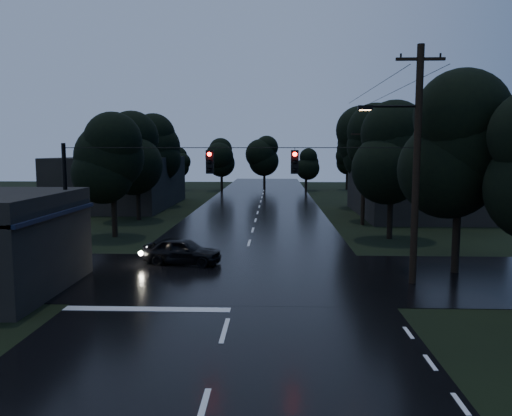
{
  "coord_description": "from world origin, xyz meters",
  "views": [
    {
      "loc": [
        1.57,
        -10.17,
        5.69
      ],
      "look_at": [
        0.61,
        14.99,
        2.77
      ],
      "focal_mm": 35.0,
      "sensor_mm": 36.0,
      "label": 1
    }
  ],
  "objects": [
    {
      "name": "span_signals",
      "position": [
        0.56,
        10.99,
        5.24
      ],
      "size": [
        15.0,
        0.37,
        1.12
      ],
      "color": "black",
      "rests_on": "ground"
    },
    {
      "name": "car",
      "position": [
        -3.06,
        14.27,
        0.67
      ],
      "size": [
        4.13,
        2.24,
        1.33
      ],
      "primitive_type": "imported",
      "rotation": [
        0.0,
        0.0,
        1.39
      ],
      "color": "black",
      "rests_on": "ground"
    },
    {
      "name": "tree_right_c",
      "position": [
        10.2,
        40.0,
        6.37
      ],
      "size": [
        4.76,
        4.76,
        10.03
      ],
      "color": "black",
      "rests_on": "ground"
    },
    {
      "name": "utility_pole_main",
      "position": [
        7.41,
        11.0,
        5.26
      ],
      "size": [
        3.5,
        0.3,
        10.0
      ],
      "color": "black",
      "rests_on": "ground"
    },
    {
      "name": "utility_pole_far",
      "position": [
        8.3,
        28.0,
        3.88
      ],
      "size": [
        2.0,
        0.3,
        7.5
      ],
      "color": "black",
      "rests_on": "ground"
    },
    {
      "name": "cross_street",
      "position": [
        0.0,
        12.0,
        0.0
      ],
      "size": [
        60.0,
        9.0,
        0.02
      ],
      "primitive_type": "cube",
      "color": "black",
      "rests_on": "ground"
    },
    {
      "name": "tree_left_b",
      "position": [
        -9.6,
        30.0,
        5.62
      ],
      "size": [
        4.2,
        4.2,
        8.85
      ],
      "color": "black",
      "rests_on": "ground"
    },
    {
      "name": "anchor_pole_left",
      "position": [
        -7.5,
        11.0,
        3.0
      ],
      "size": [
        0.18,
        0.18,
        6.0
      ],
      "primitive_type": "cylinder",
      "color": "black",
      "rests_on": "ground"
    },
    {
      "name": "main_road",
      "position": [
        0.0,
        30.0,
        0.0
      ],
      "size": [
        12.0,
        120.0,
        0.02
      ],
      "primitive_type": "cube",
      "color": "black",
      "rests_on": "ground"
    },
    {
      "name": "ground",
      "position": [
        0.0,
        0.0,
        0.0
      ],
      "size": [
        160.0,
        160.0,
        0.0
      ],
      "primitive_type": "plane",
      "color": "black",
      "rests_on": "ground"
    },
    {
      "name": "tree_right_a",
      "position": [
        9.0,
        22.0,
        5.62
      ],
      "size": [
        4.2,
        4.2,
        8.85
      ],
      "color": "black",
      "rests_on": "ground"
    },
    {
      "name": "tree_left_c",
      "position": [
        -10.2,
        40.0,
        5.99
      ],
      "size": [
        4.48,
        4.48,
        9.44
      ],
      "color": "black",
      "rests_on": "ground"
    },
    {
      "name": "building_far_left",
      "position": [
        -14.0,
        40.0,
        2.5
      ],
      "size": [
        10.0,
        16.0,
        5.0
      ],
      "primitive_type": "cube",
      "color": "black",
      "rests_on": "ground"
    },
    {
      "name": "tree_corner_near",
      "position": [
        10.0,
        13.0,
        5.99
      ],
      "size": [
        4.48,
        4.48,
        9.44
      ],
      "color": "black",
      "rests_on": "ground"
    },
    {
      "name": "tree_left_a",
      "position": [
        -9.0,
        22.0,
        5.24
      ],
      "size": [
        3.92,
        3.92,
        8.26
      ],
      "color": "black",
      "rests_on": "ground"
    },
    {
      "name": "building_far_right",
      "position": [
        14.0,
        34.0,
        2.2
      ],
      "size": [
        10.0,
        14.0,
        4.4
      ],
      "primitive_type": "cube",
      "color": "black",
      "rests_on": "ground"
    },
    {
      "name": "tree_right_b",
      "position": [
        9.6,
        30.0,
        5.99
      ],
      "size": [
        4.48,
        4.48,
        9.44
      ],
      "color": "black",
      "rests_on": "ground"
    }
  ]
}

